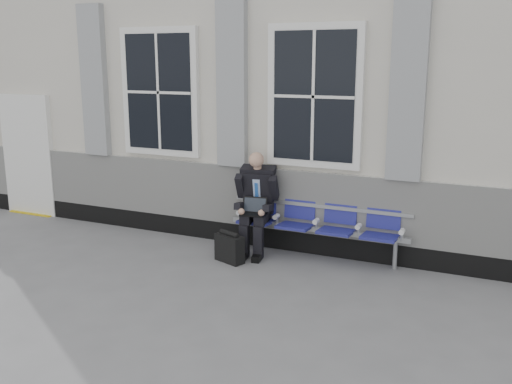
% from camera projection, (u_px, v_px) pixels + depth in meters
% --- Properties ---
extents(ground, '(70.00, 70.00, 0.00)m').
position_uv_depth(ground, '(246.00, 284.00, 7.13)').
color(ground, slate).
rests_on(ground, ground).
extents(station_building, '(14.40, 4.40, 4.49)m').
position_uv_depth(station_building, '(332.00, 91.00, 9.71)').
color(station_building, beige).
rests_on(station_building, ground).
extents(bench, '(2.60, 0.47, 0.91)m').
position_uv_depth(bench, '(318.00, 220.00, 7.98)').
color(bench, '#9EA0A3').
rests_on(bench, ground).
extents(businessman, '(0.64, 0.86, 1.47)m').
position_uv_depth(businessman, '(257.00, 199.00, 8.16)').
color(businessman, black).
rests_on(businessman, ground).
extents(briefcase, '(0.47, 0.32, 0.44)m').
position_uv_depth(briefcase, '(230.00, 248.00, 7.88)').
color(briefcase, black).
rests_on(briefcase, ground).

